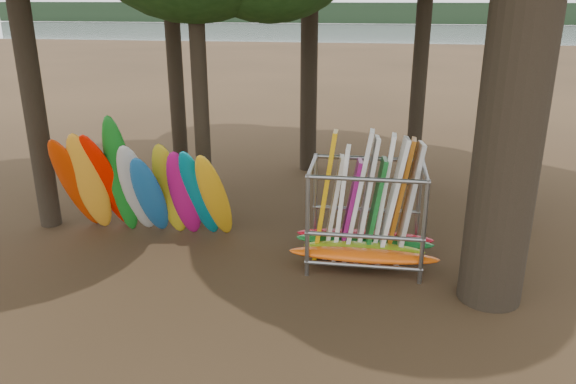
# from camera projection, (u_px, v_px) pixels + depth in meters

# --- Properties ---
(ground) EXTENTS (120.00, 120.00, 0.00)m
(ground) POSITION_uv_depth(u_px,v_px,m) (260.00, 280.00, 11.42)
(ground) COLOR #47331E
(ground) RESTS_ON ground
(lake) EXTENTS (160.00, 160.00, 0.00)m
(lake) POSITION_uv_depth(u_px,v_px,m) (358.00, 43.00, 67.37)
(lake) COLOR gray
(lake) RESTS_ON ground
(far_shore) EXTENTS (160.00, 4.00, 4.00)m
(far_shore) POSITION_uv_depth(u_px,v_px,m) (367.00, 13.00, 113.32)
(far_shore) COLOR black
(far_shore) RESTS_ON ground
(kayak_row) EXTENTS (4.19, 2.09, 3.18)m
(kayak_row) POSITION_uv_depth(u_px,v_px,m) (141.00, 188.00, 12.93)
(kayak_row) COLOR red
(kayak_row) RESTS_ON ground
(storage_rack) EXTENTS (3.10, 1.54, 2.92)m
(storage_rack) POSITION_uv_depth(u_px,v_px,m) (365.00, 218.00, 11.85)
(storage_rack) COLOR gray
(storage_rack) RESTS_ON ground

